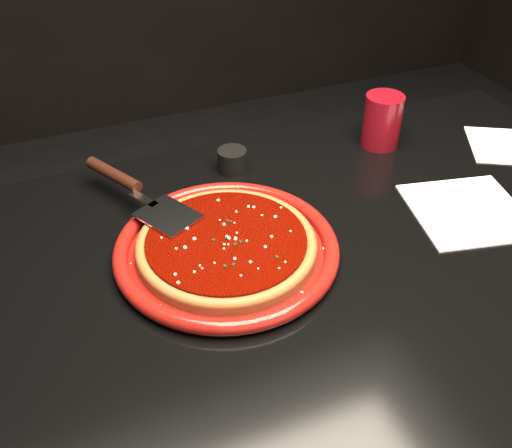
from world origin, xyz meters
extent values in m
cube|color=black|center=(0.00, 0.00, 0.38)|extent=(1.20, 0.80, 0.75)
cylinder|color=maroon|center=(-0.14, 0.07, 0.76)|extent=(0.43, 0.43, 0.03)
cylinder|color=brown|center=(-0.14, 0.07, 0.77)|extent=(0.35, 0.35, 0.01)
torus|color=brown|center=(-0.14, 0.07, 0.77)|extent=(0.35, 0.35, 0.02)
cylinder|color=#5F0600|center=(-0.14, 0.07, 0.78)|extent=(0.31, 0.31, 0.01)
cylinder|color=maroon|center=(0.25, 0.27, 0.80)|extent=(0.09, 0.09, 0.10)
cube|color=white|center=(0.26, 0.02, 0.75)|extent=(0.22, 0.22, 0.00)
cube|color=white|center=(0.47, 0.17, 0.75)|extent=(0.18, 0.18, 0.00)
cylinder|color=black|center=(-0.05, 0.29, 0.77)|extent=(0.07, 0.07, 0.04)
camera|label=1|loc=(-0.35, -0.55, 1.32)|focal=40.00mm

